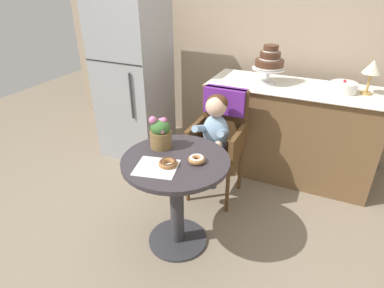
{
  "coord_description": "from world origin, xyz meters",
  "views": [
    {
      "loc": [
        0.85,
        -1.6,
        1.81
      ],
      "look_at": [
        0.05,
        0.15,
        0.77
      ],
      "focal_mm": 30.13,
      "sensor_mm": 36.0,
      "label": 1
    }
  ],
  "objects_px": {
    "flower_vase": "(160,133)",
    "table_lamp": "(373,68)",
    "donut_mid": "(197,159)",
    "seated_child": "(214,130)",
    "cafe_table": "(176,185)",
    "donut_front": "(168,163)",
    "refrigerator": "(133,76)",
    "wicker_chair": "(221,127)",
    "tiered_cake_stand": "(269,61)",
    "round_layer_cake": "(343,87)"
  },
  "relations": [
    {
      "from": "flower_vase",
      "to": "table_lamp",
      "type": "xyz_separation_m",
      "value": [
        1.28,
        1.23,
        0.29
      ]
    },
    {
      "from": "donut_mid",
      "to": "table_lamp",
      "type": "xyz_separation_m",
      "value": [
        0.97,
        1.32,
        0.37
      ]
    },
    {
      "from": "flower_vase",
      "to": "seated_child",
      "type": "bearing_deg",
      "value": 66.77
    },
    {
      "from": "cafe_table",
      "to": "donut_front",
      "type": "height_order",
      "value": "donut_front"
    },
    {
      "from": "flower_vase",
      "to": "table_lamp",
      "type": "height_order",
      "value": "table_lamp"
    },
    {
      "from": "refrigerator",
      "to": "wicker_chair",
      "type": "bearing_deg",
      "value": -17.58
    },
    {
      "from": "donut_mid",
      "to": "tiered_cake_stand",
      "type": "distance_m",
      "value": 1.33
    },
    {
      "from": "flower_vase",
      "to": "wicker_chair",
      "type": "bearing_deg",
      "value": 71.95
    },
    {
      "from": "seated_child",
      "to": "round_layer_cake",
      "type": "distance_m",
      "value": 1.16
    },
    {
      "from": "donut_mid",
      "to": "flower_vase",
      "type": "relative_size",
      "value": 0.48
    },
    {
      "from": "donut_front",
      "to": "round_layer_cake",
      "type": "bearing_deg",
      "value": 56.24
    },
    {
      "from": "wicker_chair",
      "to": "refrigerator",
      "type": "relative_size",
      "value": 0.56
    },
    {
      "from": "wicker_chair",
      "to": "refrigerator",
      "type": "height_order",
      "value": "refrigerator"
    },
    {
      "from": "tiered_cake_stand",
      "to": "cafe_table",
      "type": "bearing_deg",
      "value": -102.39
    },
    {
      "from": "wicker_chair",
      "to": "flower_vase",
      "type": "xyz_separation_m",
      "value": [
        -0.21,
        -0.65,
        0.19
      ]
    },
    {
      "from": "refrigerator",
      "to": "flower_vase",
      "type": "bearing_deg",
      "value": -48.42
    },
    {
      "from": "seated_child",
      "to": "table_lamp",
      "type": "height_order",
      "value": "table_lamp"
    },
    {
      "from": "flower_vase",
      "to": "round_layer_cake",
      "type": "relative_size",
      "value": 1.08
    },
    {
      "from": "cafe_table",
      "to": "tiered_cake_stand",
      "type": "relative_size",
      "value": 2.11
    },
    {
      "from": "tiered_cake_stand",
      "to": "round_layer_cake",
      "type": "relative_size",
      "value": 1.59
    },
    {
      "from": "donut_front",
      "to": "seated_child",
      "type": "bearing_deg",
      "value": 86.04
    },
    {
      "from": "tiered_cake_stand",
      "to": "table_lamp",
      "type": "relative_size",
      "value": 1.2
    },
    {
      "from": "donut_mid",
      "to": "round_layer_cake",
      "type": "relative_size",
      "value": 0.52
    },
    {
      "from": "round_layer_cake",
      "to": "table_lamp",
      "type": "distance_m",
      "value": 0.25
    },
    {
      "from": "wicker_chair",
      "to": "round_layer_cake",
      "type": "relative_size",
      "value": 4.44
    },
    {
      "from": "donut_mid",
      "to": "flower_vase",
      "type": "xyz_separation_m",
      "value": [
        -0.31,
        0.09,
        0.09
      ]
    },
    {
      "from": "table_lamp",
      "to": "tiered_cake_stand",
      "type": "bearing_deg",
      "value": -177.1
    },
    {
      "from": "flower_vase",
      "to": "table_lamp",
      "type": "bearing_deg",
      "value": 44.02
    },
    {
      "from": "wicker_chair",
      "to": "table_lamp",
      "type": "xyz_separation_m",
      "value": [
        1.07,
        0.59,
        0.48
      ]
    },
    {
      "from": "cafe_table",
      "to": "wicker_chair",
      "type": "bearing_deg",
      "value": 86.85
    },
    {
      "from": "donut_front",
      "to": "refrigerator",
      "type": "xyz_separation_m",
      "value": [
        -1.04,
        1.19,
        0.11
      ]
    },
    {
      "from": "tiered_cake_stand",
      "to": "table_lamp",
      "type": "xyz_separation_m",
      "value": [
        0.82,
        0.04,
        0.02
      ]
    },
    {
      "from": "donut_mid",
      "to": "wicker_chair",
      "type": "bearing_deg",
      "value": 97.79
    },
    {
      "from": "seated_child",
      "to": "flower_vase",
      "type": "xyz_separation_m",
      "value": [
        -0.21,
        -0.49,
        0.15
      ]
    },
    {
      "from": "wicker_chair",
      "to": "donut_front",
      "type": "bearing_deg",
      "value": -94.89
    },
    {
      "from": "tiered_cake_stand",
      "to": "refrigerator",
      "type": "height_order",
      "value": "refrigerator"
    },
    {
      "from": "cafe_table",
      "to": "round_layer_cake",
      "type": "bearing_deg",
      "value": 54.59
    },
    {
      "from": "donut_front",
      "to": "tiered_cake_stand",
      "type": "height_order",
      "value": "tiered_cake_stand"
    },
    {
      "from": "wicker_chair",
      "to": "table_lamp",
      "type": "distance_m",
      "value": 1.31
    },
    {
      "from": "donut_front",
      "to": "table_lamp",
      "type": "height_order",
      "value": "table_lamp"
    },
    {
      "from": "donut_front",
      "to": "flower_vase",
      "type": "height_order",
      "value": "flower_vase"
    },
    {
      "from": "wicker_chair",
      "to": "table_lamp",
      "type": "height_order",
      "value": "table_lamp"
    },
    {
      "from": "seated_child",
      "to": "wicker_chair",
      "type": "bearing_deg",
      "value": 90.0
    },
    {
      "from": "cafe_table",
      "to": "donut_front",
      "type": "relative_size",
      "value": 5.93
    },
    {
      "from": "cafe_table",
      "to": "seated_child",
      "type": "height_order",
      "value": "seated_child"
    },
    {
      "from": "donut_mid",
      "to": "round_layer_cake",
      "type": "height_order",
      "value": "round_layer_cake"
    },
    {
      "from": "table_lamp",
      "to": "refrigerator",
      "type": "relative_size",
      "value": 0.17
    },
    {
      "from": "donut_mid",
      "to": "tiered_cake_stand",
      "type": "height_order",
      "value": "tiered_cake_stand"
    },
    {
      "from": "donut_mid",
      "to": "table_lamp",
      "type": "bearing_deg",
      "value": 53.79
    },
    {
      "from": "seated_child",
      "to": "refrigerator",
      "type": "xyz_separation_m",
      "value": [
        -1.09,
        0.5,
        0.17
      ]
    }
  ]
}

